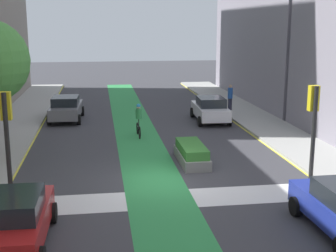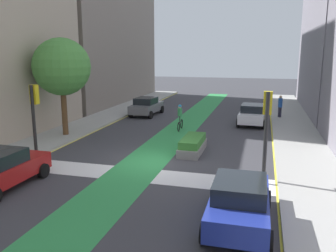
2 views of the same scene
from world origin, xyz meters
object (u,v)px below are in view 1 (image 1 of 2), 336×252
at_px(cyclist_in_lane, 139,120).
at_px(median_planter, 192,154).
at_px(car_grey_left_far, 66,108).
at_px(pedestrian_sidewalk_right_a, 230,97).
at_px(traffic_signal_near_right, 313,117).
at_px(car_red_left_near, 13,220).
at_px(traffic_signal_near_left, 7,126).
at_px(car_white_right_far, 210,109).

xyz_separation_m(cyclist_in_lane, median_planter, (1.94, -5.19, -0.57)).
height_order(car_grey_left_far, median_planter, car_grey_left_far).
relative_size(car_grey_left_far, cyclist_in_lane, 2.30).
xyz_separation_m(pedestrian_sidewalk_right_a, median_planter, (-5.05, -11.57, -0.67)).
relative_size(pedestrian_sidewalk_right_a, median_planter, 0.58).
distance_m(traffic_signal_near_right, car_red_left_near, 11.05).
xyz_separation_m(traffic_signal_near_left, median_planter, (7.12, 3.88, -2.35)).
distance_m(car_white_right_far, car_red_left_near, 18.43).
bearing_deg(car_grey_left_far, traffic_signal_near_right, -54.72).
relative_size(car_red_left_near, cyclist_in_lane, 2.28).
xyz_separation_m(car_grey_left_far, car_red_left_near, (-0.33, -17.56, 0.00)).
height_order(traffic_signal_near_left, cyclist_in_lane, traffic_signal_near_left).
bearing_deg(car_white_right_far, traffic_signal_near_left, -128.73).
bearing_deg(car_red_left_near, traffic_signal_near_right, 18.49).
bearing_deg(median_planter, traffic_signal_near_right, -44.56).
bearing_deg(car_white_right_far, cyclist_in_lane, -144.67).
relative_size(traffic_signal_near_left, car_white_right_far, 0.91).
distance_m(car_white_right_far, median_planter, 9.12).
bearing_deg(traffic_signal_near_left, pedestrian_sidewalk_right_a, 51.78).
xyz_separation_m(traffic_signal_near_right, pedestrian_sidewalk_right_a, (1.23, 15.33, -1.66)).
bearing_deg(traffic_signal_near_right, traffic_signal_near_left, -179.36).
height_order(car_grey_left_far, car_white_right_far, same).
height_order(traffic_signal_near_right, car_red_left_near, traffic_signal_near_right).
height_order(traffic_signal_near_left, median_planter, traffic_signal_near_left).
height_order(car_red_left_near, pedestrian_sidewalk_right_a, pedestrian_sidewalk_right_a).
xyz_separation_m(traffic_signal_near_right, car_white_right_far, (-0.90, 12.39, -1.94)).
bearing_deg(cyclist_in_lane, car_red_left_near, -110.18).
bearing_deg(cyclist_in_lane, pedestrian_sidewalk_right_a, 42.39).
relative_size(traffic_signal_near_right, car_grey_left_far, 0.91).
xyz_separation_m(cyclist_in_lane, pedestrian_sidewalk_right_a, (6.99, 6.38, 0.10)).
bearing_deg(traffic_signal_near_left, median_planter, 28.61).
bearing_deg(pedestrian_sidewalk_right_a, car_grey_left_far, -173.81).
relative_size(cyclist_in_lane, median_planter, 0.60).
bearing_deg(car_red_left_near, median_planter, 47.99).
distance_m(traffic_signal_near_right, car_grey_left_far, 17.39).
bearing_deg(traffic_signal_near_right, median_planter, 135.44).
height_order(car_red_left_near, cyclist_in_lane, cyclist_in_lane).
distance_m(car_red_left_near, pedestrian_sidewalk_right_a, 22.04).
xyz_separation_m(car_grey_left_far, median_planter, (6.16, -10.35, -0.40)).
xyz_separation_m(traffic_signal_near_left, pedestrian_sidewalk_right_a, (12.17, 15.45, -1.67)).
xyz_separation_m(traffic_signal_near_right, cyclist_in_lane, (-5.76, 8.95, -1.77)).
bearing_deg(car_grey_left_far, pedestrian_sidewalk_right_a, 6.19).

